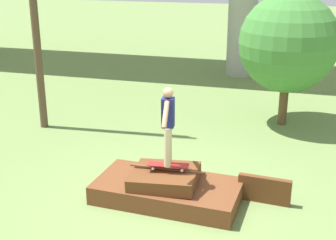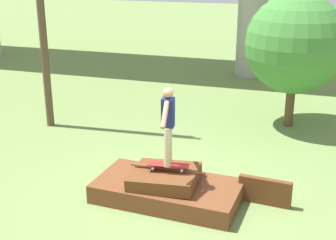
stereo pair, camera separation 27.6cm
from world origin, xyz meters
name	(u,v)px [view 1 (the left image)]	position (x,y,z in m)	size (l,w,h in m)	color
ground_plane	(167,199)	(0.00, 0.00, 0.00)	(80.00, 80.00, 0.00)	olive
scrap_pile	(167,188)	(-0.01, -0.01, 0.24)	(2.79, 1.53, 0.66)	brown
scrap_plank_loose	(264,190)	(1.78, 0.40, 0.26)	(0.99, 0.20, 0.51)	#5B3319
skateboard	(168,165)	(0.02, -0.03, 0.73)	(0.80, 0.31, 0.09)	maroon
skater	(168,122)	(0.02, -0.03, 1.59)	(0.25, 1.06, 1.47)	#C6B78E
tree_behind_left	(288,43)	(1.89, 4.99, 2.25)	(2.61, 2.61, 3.56)	brown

